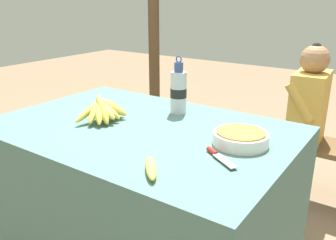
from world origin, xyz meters
TOP-DOWN VIEW (x-y plane):
  - market_counter at (0.00, 0.00)m, footprint 1.38×0.93m
  - banana_bunch_ripe at (-0.19, -0.04)m, footprint 0.16×0.31m
  - serving_bowl at (0.47, 0.06)m, footprint 0.22×0.22m
  - water_bottle at (0.04, 0.27)m, footprint 0.08×0.08m
  - loose_banana_front at (0.32, -0.34)m, footprint 0.14×0.15m
  - knife at (0.45, -0.10)m, footprint 0.17×0.12m
  - wooden_bench at (0.10, 1.20)m, footprint 1.69×0.32m
  - seated_vendor at (0.42, 1.16)m, footprint 0.42×0.40m
  - banana_bunch_green at (-0.34, 1.19)m, footprint 0.15×0.25m
  - support_post_near at (-1.09, 1.57)m, footprint 0.10×0.10m

SIDE VIEW (x-z plane):
  - wooden_bench at x=0.10m, z-range 0.15..0.59m
  - market_counter at x=0.00m, z-range 0.00..0.80m
  - banana_bunch_green at x=-0.34m, z-range 0.43..0.54m
  - seated_vendor at x=0.42m, z-range 0.09..1.18m
  - knife at x=0.45m, z-range 0.80..0.82m
  - loose_banana_front at x=0.32m, z-range 0.80..0.83m
  - serving_bowl at x=0.47m, z-range 0.80..0.86m
  - banana_bunch_ripe at x=-0.19m, z-range 0.79..0.93m
  - water_bottle at x=0.04m, z-range 0.77..1.06m
  - support_post_near at x=-1.09m, z-range 0.00..2.37m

